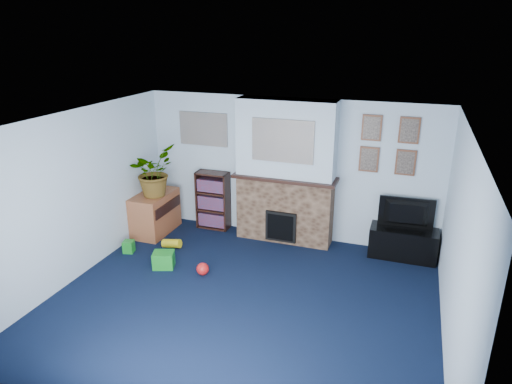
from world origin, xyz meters
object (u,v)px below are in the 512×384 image
at_px(television, 406,214).
at_px(sideboard, 155,213).
at_px(bookshelf, 213,201).
at_px(tv_stand, 403,244).

xyz_separation_m(television, sideboard, (-4.19, -0.47, -0.38)).
bearing_deg(sideboard, bookshelf, 30.53).
relative_size(television, sideboard, 0.91).
height_order(television, bookshelf, bookshelf).
bearing_deg(tv_stand, television, 90.00).
bearing_deg(sideboard, tv_stand, 6.11).
height_order(tv_stand, television, television).
relative_size(tv_stand, television, 1.22).
xyz_separation_m(television, bookshelf, (-3.30, 0.06, -0.23)).
distance_m(television, sideboard, 4.23).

